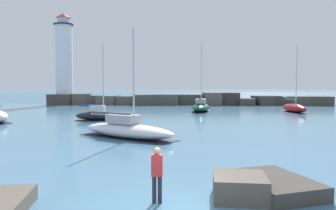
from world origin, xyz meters
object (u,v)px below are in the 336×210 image
Objects in this scene: sailboat_moored_0 at (100,115)px; sailboat_moored_3 at (201,107)px; sailboat_moored_1 at (294,108)px; sailboat_moored_2 at (127,129)px; person_on_rocks at (157,172)px; lighthouse at (64,64)px.

sailboat_moored_3 is (11.46, 12.43, 0.09)m from sailboat_moored_0.
sailboat_moored_2 is at bearing -129.46° from sailboat_moored_1.
person_on_rocks is (3.43, -13.11, 0.43)m from sailboat_moored_2.
lighthouse reaches higher than sailboat_moored_1.
sailboat_moored_0 is 27.43m from sailboat_moored_1.
sailboat_moored_2 is 13.56m from person_on_rocks.
sailboat_moored_0 is at bearing -132.68° from sailboat_moored_3.
lighthouse is 42.85m from sailboat_moored_1.
person_on_rocks is at bearing -66.24° from lighthouse.
sailboat_moored_0 is 16.90m from sailboat_moored_3.
person_on_rocks is at bearing -94.48° from sailboat_moored_3.
person_on_rocks is at bearing -113.55° from sailboat_moored_1.
sailboat_moored_2 is (-19.43, -23.61, -0.03)m from sailboat_moored_1.
lighthouse is 32.44m from sailboat_moored_0.
sailboat_moored_0 is at bearing -62.54° from lighthouse.
sailboat_moored_1 is at bearing 26.41° from sailboat_moored_0.
lighthouse is at bearing 116.55° from sailboat_moored_2.
person_on_rocks is (8.56, -24.52, 0.42)m from sailboat_moored_0.
sailboat_moored_1 is 30.58m from sailboat_moored_2.
sailboat_moored_2 is at bearing -104.86° from sailboat_moored_3.
sailboat_moored_1 is 0.94× the size of sailboat_moored_3.
sailboat_moored_2 is at bearing -65.78° from sailboat_moored_0.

